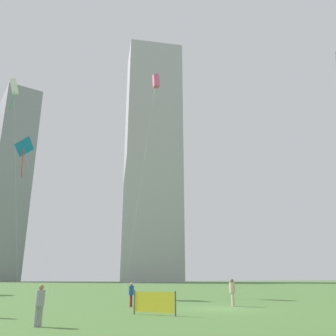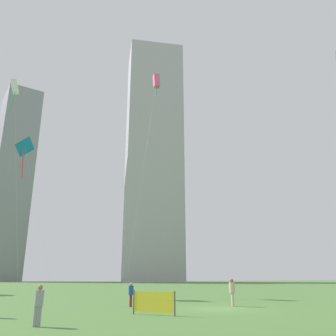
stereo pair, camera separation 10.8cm
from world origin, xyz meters
name	(u,v)px [view 1 (the left image)]	position (x,y,z in m)	size (l,w,h in m)	color
ground	(218,309)	(0.00, 0.00, 0.00)	(280.00, 280.00, 0.00)	#4C7538
person_standing_0	(40,302)	(-10.74, -5.17, 0.95)	(0.36, 0.36, 1.64)	gray
person_standing_1	(232,290)	(1.85, 1.37, 1.05)	(0.40, 0.40, 1.82)	tan
person_standing_3	(131,293)	(-4.90, 3.28, 0.91)	(0.35, 0.35, 1.58)	maroon
kite_flying_0	(156,81)	(3.27, 25.44, 31.69)	(5.87, 7.09, 32.91)	silver
kite_flying_1	(14,87)	(-17.20, 26.81, 27.55)	(4.92, 8.46, 28.80)	silver
kite_flying_3	(24,149)	(-14.28, 19.98, 16.19)	(5.82, 2.30, 17.18)	silver
distant_highrise_0	(152,157)	(27.00, 109.13, 49.07)	(22.10, 17.71, 98.15)	#A8A8AD
distant_highrise_1	(10,182)	(-28.60, 138.63, 41.02)	(14.43, 21.31, 82.04)	gray
event_banner	(154,302)	(-4.94, -2.39, 0.67)	(1.84, 1.85, 1.25)	#4C4C4C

